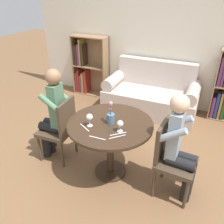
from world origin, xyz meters
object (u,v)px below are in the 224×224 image
at_px(couch, 151,96).
at_px(wine_glass_left, 89,117).
at_px(chair_left, 60,127).
at_px(person_right, 181,147).
at_px(wine_glass_right, 120,124).
at_px(person_left, 53,114).
at_px(bookshelf_left, 87,67).
at_px(chair_right, 170,156).
at_px(flower_vase, 111,117).

height_order(couch, wine_glass_left, couch).
bearing_deg(chair_left, couch, 155.35).
height_order(couch, person_right, person_right).
xyz_separation_m(person_right, wine_glass_right, (-0.65, -0.11, 0.18)).
relative_size(couch, person_right, 1.34).
distance_m(person_left, person_right, 1.63).
bearing_deg(wine_glass_right, wine_glass_left, -174.29).
bearing_deg(wine_glass_right, bookshelf_left, 126.96).
distance_m(couch, person_left, 2.05).
distance_m(person_right, wine_glass_left, 1.03).
bearing_deg(chair_right, person_left, 93.92).
height_order(wine_glass_left, flower_vase, flower_vase).
distance_m(chair_right, wine_glass_right, 0.67).
bearing_deg(flower_vase, person_right, -0.37).
height_order(chair_right, person_left, person_left).
distance_m(chair_right, flower_vase, 0.80).
height_order(couch, chair_left, couch).
distance_m(bookshelf_left, wine_glass_right, 2.79).
bearing_deg(chair_right, chair_left, 93.63).
bearing_deg(bookshelf_left, person_left, -72.02).
xyz_separation_m(couch, wine_glass_left, (-0.19, -1.99, 0.55)).
bearing_deg(bookshelf_left, chair_right, -43.32).
xyz_separation_m(person_left, wine_glass_left, (0.63, -0.15, 0.18)).
bearing_deg(wine_glass_left, wine_glass_right, 5.71).
height_order(chair_left, wine_glass_right, chair_left).
relative_size(chair_right, person_right, 0.72).
xyz_separation_m(couch, person_right, (0.82, -1.84, 0.35)).
height_order(bookshelf_left, chair_right, bookshelf_left).
distance_m(chair_right, person_left, 1.55).
bearing_deg(chair_right, wine_glass_right, 105.55).
bearing_deg(chair_left, bookshelf_left, -162.82).
bearing_deg(wine_glass_left, bookshelf_left, 120.22).
xyz_separation_m(bookshelf_left, flower_vase, (1.50, -2.10, 0.26)).
xyz_separation_m(bookshelf_left, wine_glass_right, (1.67, -2.22, 0.26)).
height_order(couch, chair_right, couch).
height_order(wine_glass_left, wine_glass_right, wine_glass_left).
bearing_deg(couch, flower_vase, -89.82).
xyz_separation_m(bookshelf_left, person_left, (0.68, -2.11, 0.10)).
xyz_separation_m(couch, chair_left, (-0.73, -1.83, 0.18)).
relative_size(chair_left, person_left, 0.69).
xyz_separation_m(chair_right, wine_glass_left, (-0.91, -0.15, 0.36)).
bearing_deg(wine_glass_right, couch, 94.96).
relative_size(person_left, wine_glass_left, 8.53).
distance_m(chair_right, wine_glass_left, 1.00).
bearing_deg(person_left, couch, 153.11).
distance_m(chair_left, wine_glass_left, 0.67).
height_order(bookshelf_left, person_left, person_left).
height_order(couch, flower_vase, flower_vase).
bearing_deg(person_left, bookshelf_left, -165.02).
xyz_separation_m(chair_right, person_left, (-1.54, -0.01, 0.18)).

